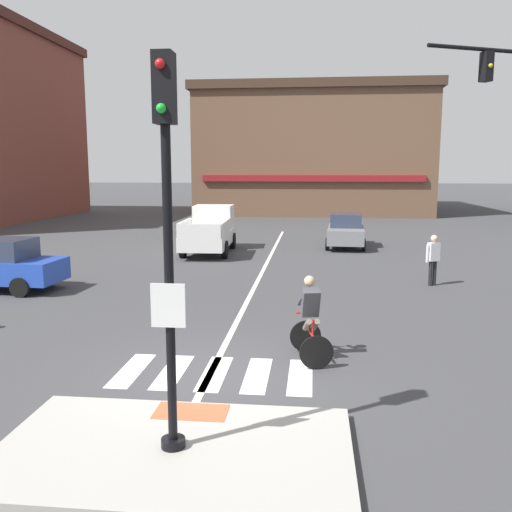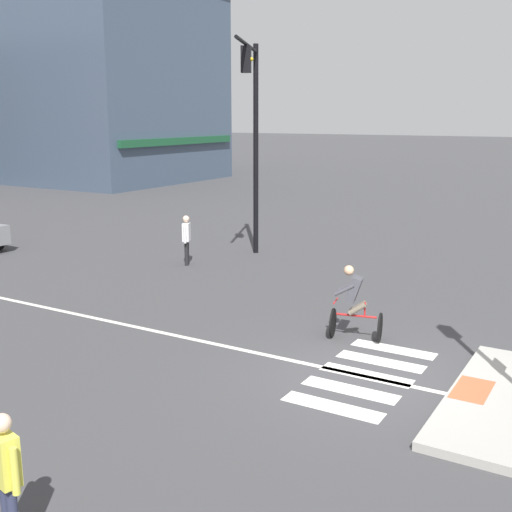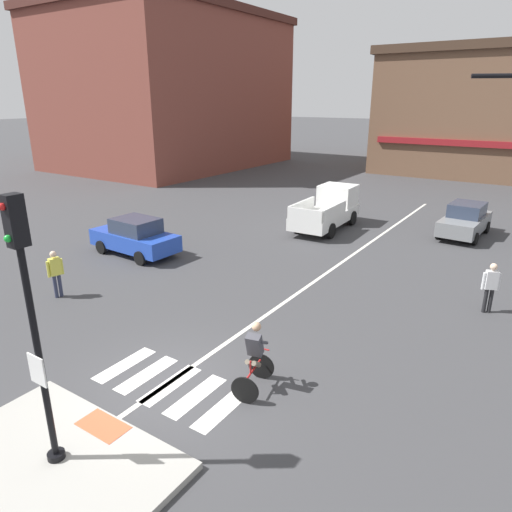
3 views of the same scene
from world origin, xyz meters
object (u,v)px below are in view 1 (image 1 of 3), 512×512
at_px(car_grey_eastbound_distant, 346,231).
at_px(cyclist, 310,317).
at_px(signal_pole, 167,220).
at_px(pickup_truck_white_westbound_distant, 210,231).
at_px(pedestrian_waiting_far_side, 433,256).

relative_size(car_grey_eastbound_distant, cyclist, 2.49).
xyz_separation_m(signal_pole, cyclist, (1.76, 4.04, -2.28)).
bearing_deg(cyclist, pickup_truck_white_westbound_distant, 108.36).
xyz_separation_m(signal_pole, pedestrian_waiting_far_side, (5.71, 11.57, -2.17)).
bearing_deg(pickup_truck_white_westbound_distant, signal_pole, -80.81).
relative_size(signal_pole, cyclist, 2.97).
relative_size(signal_pole, pickup_truck_white_westbound_distant, 0.97).
height_order(signal_pole, car_grey_eastbound_distant, signal_pole).
distance_m(cyclist, pedestrian_waiting_far_side, 8.50).
relative_size(signal_pole, car_grey_eastbound_distant, 1.19).
relative_size(cyclist, pedestrian_waiting_far_side, 1.01).
height_order(signal_pole, pedestrian_waiting_far_side, signal_pole).
bearing_deg(pedestrian_waiting_far_side, car_grey_eastbound_distant, 104.68).
height_order(car_grey_eastbound_distant, pedestrian_waiting_far_side, pedestrian_waiting_far_side).
xyz_separation_m(car_grey_eastbound_distant, pedestrian_waiting_far_side, (2.33, -8.90, 0.17)).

